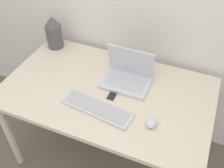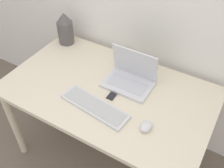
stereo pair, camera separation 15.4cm
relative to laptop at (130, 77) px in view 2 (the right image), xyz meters
The scene contains 6 objects.
desk 0.20m from the laptop, 126.54° to the right, with size 1.32×0.79×0.71m.
laptop is the anchor object (origin of this frame).
keyboard 0.31m from the laptop, 104.87° to the right, with size 0.45×0.18×0.02m.
mouse 0.38m from the laptop, 49.19° to the right, with size 0.06×0.08×0.04m.
vase 0.67m from the laptop, 165.36° to the left, with size 0.12×0.12×0.25m.
mp3_player 0.18m from the laptop, 102.86° to the right, with size 0.04×0.06×0.01m.
Camera 2 is at (0.63, -0.62, 1.85)m, focal length 42.00 mm.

